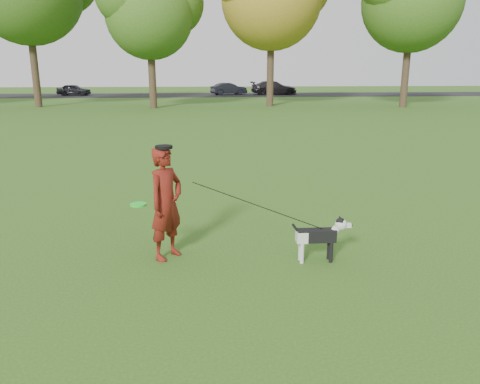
{
  "coord_description": "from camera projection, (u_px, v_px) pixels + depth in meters",
  "views": [
    {
      "loc": [
        -0.58,
        -6.63,
        2.69
      ],
      "look_at": [
        -0.1,
        -0.17,
        0.95
      ],
      "focal_mm": 35.0,
      "sensor_mm": 36.0,
      "label": 1
    }
  ],
  "objects": [
    {
      "name": "ground",
      "position": [
        245.0,
        249.0,
        7.13
      ],
      "size": [
        120.0,
        120.0,
        0.0
      ],
      "primitive_type": "plane",
      "color": "#285116",
      "rests_on": "ground"
    },
    {
      "name": "road",
      "position": [
        210.0,
        95.0,
        45.65
      ],
      "size": [
        120.0,
        7.0,
        0.02
      ],
      "primitive_type": "cube",
      "color": "black",
      "rests_on": "ground"
    },
    {
      "name": "man",
      "position": [
        166.0,
        203.0,
        6.62
      ],
      "size": [
        0.68,
        0.71,
        1.63
      ],
      "primitive_type": "imported",
      "rotation": [
        0.0,
        0.0,
        0.91
      ],
      "color": "#54110C",
      "rests_on": "ground"
    },
    {
      "name": "dog",
      "position": [
        321.0,
        234.0,
        6.59
      ],
      "size": [
        0.87,
        0.17,
        0.66
      ],
      "color": "black",
      "rests_on": "ground"
    },
    {
      "name": "car_left",
      "position": [
        74.0,
        90.0,
        44.57
      ],
      "size": [
        3.22,
        1.57,
        1.06
      ],
      "primitive_type": "imported",
      "rotation": [
        0.0,
        0.0,
        1.47
      ],
      "color": "black",
      "rests_on": "road"
    },
    {
      "name": "car_mid",
      "position": [
        229.0,
        89.0,
        45.62
      ],
      "size": [
        3.68,
        2.25,
        1.15
      ],
      "primitive_type": "imported",
      "rotation": [
        0.0,
        0.0,
        1.89
      ],
      "color": "black",
      "rests_on": "road"
    },
    {
      "name": "car_right",
      "position": [
        274.0,
        88.0,
        45.92
      ],
      "size": [
        4.57,
        1.99,
        1.31
      ],
      "primitive_type": "imported",
      "rotation": [
        0.0,
        0.0,
        1.61
      ],
      "color": "black",
      "rests_on": "road"
    },
    {
      "name": "man_held_items",
      "position": [
        260.0,
        207.0,
        6.55
      ],
      "size": [
        2.79,
        0.43,
        1.2
      ],
      "color": "#1CDE27",
      "rests_on": "ground"
    }
  ]
}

